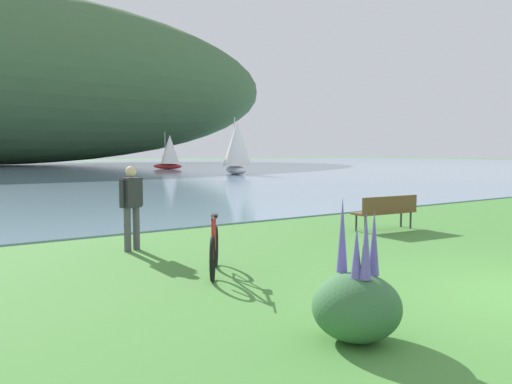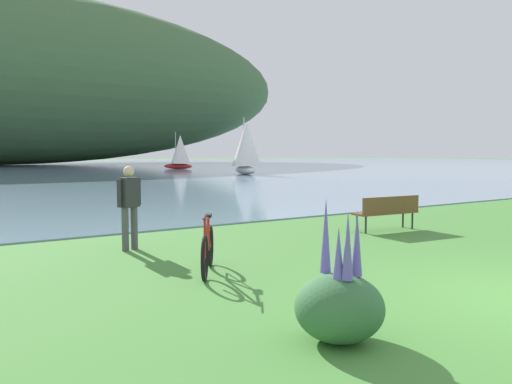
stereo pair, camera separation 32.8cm
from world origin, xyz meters
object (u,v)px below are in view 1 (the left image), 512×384
(bicycle_leaning_near_bench, at_px, (214,250))
(sailboat_mid_bay, at_px, (237,147))
(park_bench_near_camera, at_px, (386,210))
(sailboat_toward_hillside, at_px, (170,152))
(person_at_shoreline, at_px, (131,203))

(bicycle_leaning_near_bench, bearing_deg, sailboat_mid_bay, 56.60)
(park_bench_near_camera, bearing_deg, sailboat_mid_bay, 64.68)
(park_bench_near_camera, bearing_deg, bicycle_leaning_near_bench, -165.18)
(sailboat_toward_hillside, bearing_deg, sailboat_mid_bay, -92.12)
(park_bench_near_camera, distance_m, sailboat_toward_hillside, 41.67)
(park_bench_near_camera, distance_m, sailboat_mid_bay, 29.16)
(bicycle_leaning_near_bench, bearing_deg, person_at_shoreline, 97.56)
(bicycle_leaning_near_bench, xyz_separation_m, person_at_shoreline, (-0.35, 2.67, 0.58))
(sailboat_mid_bay, bearing_deg, person_at_shoreline, -126.63)
(bicycle_leaning_near_bench, relative_size, sailboat_mid_bay, 0.33)
(park_bench_near_camera, height_order, bicycle_leaning_near_bench, bicycle_leaning_near_bench)
(bicycle_leaning_near_bench, height_order, sailboat_mid_bay, sailboat_mid_bay)
(bicycle_leaning_near_bench, distance_m, sailboat_toward_hillside, 45.31)
(bicycle_leaning_near_bench, xyz_separation_m, sailboat_toward_hillside, (18.88, 41.17, 1.41))
(park_bench_near_camera, bearing_deg, person_at_shoreline, 170.07)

